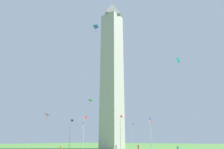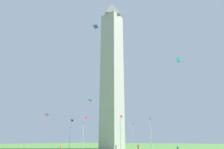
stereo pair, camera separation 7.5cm
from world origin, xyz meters
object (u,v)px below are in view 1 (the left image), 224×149
kite_blue_diamond (96,27)px  kite_cyan_box (178,60)px  flagpole_w (150,132)px  kite_pink_diamond (47,115)px  person_red_shirt (138,148)px  kite_green_diamond (90,100)px  flagpole_ne (106,134)px  flagpole_nw (151,133)px  flagpole_s (84,131)px  flagpole_e (82,133)px  flagpole_se (70,132)px  obelisk_monument (112,67)px  person_orange_shirt (61,149)px  person_gray_shirt (116,149)px  flagpole_sw (121,131)px  flagpole_n (132,134)px

kite_blue_diamond → kite_cyan_box: bearing=-28.0°
flagpole_w → kite_pink_diamond: kite_pink_diamond is taller
person_red_shirt → kite_green_diamond: (2.82, 18.40, 14.06)m
flagpole_ne → kite_green_diamond: 22.28m
flagpole_nw → kite_green_diamond: (-18.60, 12.25, 9.84)m
flagpole_s → flagpole_nw: same height
flagpole_e → flagpole_se: 10.60m
kite_pink_diamond → kite_cyan_box: kite_cyan_box is taller
flagpole_se → kite_blue_diamond: (-15.38, -22.91, 23.13)m
flagpole_s → flagpole_w: (13.85, -13.85, 0.00)m
flagpole_nw → kite_pink_diamond: bearing=145.0°
kite_cyan_box → flagpole_ne: bearing=70.7°
obelisk_monument → person_red_shirt: size_ratio=32.50×
obelisk_monument → kite_green_diamond: (-8.76, 2.46, -13.99)m
obelisk_monument → person_orange_shirt: size_ratio=35.06×
flagpole_e → person_gray_shirt: (-17.29, -27.26, -4.21)m
person_red_shirt → kite_cyan_box: size_ratio=0.64×
flagpole_nw → person_gray_shirt: flagpole_nw is taller
kite_pink_diamond → flagpole_sw: bearing=-65.4°
flagpole_se → kite_green_diamond: kite_green_diamond is taller
kite_pink_diamond → kite_cyan_box: size_ratio=0.75×
flagpole_n → kite_pink_diamond: size_ratio=4.50×
obelisk_monument → flagpole_ne: 27.58m
obelisk_monument → flagpole_e: 27.56m
flagpole_e → kite_cyan_box: (-2.46, -39.06, 19.53)m
flagpole_ne → flagpole_nw: bearing=-90.0°
flagpole_n → kite_green_diamond: size_ratio=5.24×
flagpole_w → kite_green_diamond: size_ratio=5.24×
flagpole_s → flagpole_sw: (4.06, -9.79, 0.00)m
flagpole_se → flagpole_n: bearing=-22.5°
person_red_shirt → person_orange_shirt: bearing=44.6°
flagpole_nw → kite_cyan_box: (-12.25, -15.43, 19.53)m
kite_blue_diamond → flagpole_w: bearing=-1.7°
flagpole_s → kite_green_diamond: kite_green_diamond is taller
obelisk_monument → kite_pink_diamond: bearing=151.3°
flagpole_nw → flagpole_e: bearing=112.5°
flagpole_se → kite_pink_diamond: kite_pink_diamond is taller
flagpole_sw → flagpole_w: (9.79, -4.06, 0.00)m
obelisk_monument → flagpole_se: bearing=134.8°
flagpole_e → flagpole_se: bearing=-157.5°
flagpole_se → kite_green_diamond: bearing=-82.4°
person_red_shirt → kite_cyan_box: kite_cyan_box is taller
flagpole_s → person_red_shirt: 16.64m
flagpole_e → kite_blue_diamond: kite_blue_diamond is taller
obelisk_monument → flagpole_w: size_ratio=6.15×
flagpole_se → kite_cyan_box: (7.33, -35.01, 19.53)m
kite_cyan_box → flagpole_n: bearing=57.1°
flagpole_sw → person_orange_shirt: 16.31m
flagpole_s → flagpole_n: bearing=-0.0°
kite_green_diamond → kite_pink_diamond: (-10.21, 7.92, -5.06)m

